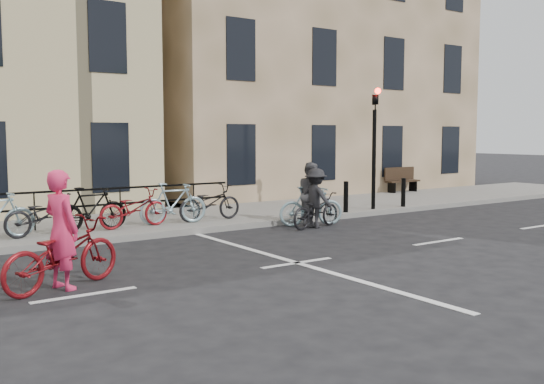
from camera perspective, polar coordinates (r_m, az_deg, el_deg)
ground at (r=11.46m, az=2.37°, el=-6.71°), size 120.00×120.00×0.00m
sidewalk at (r=15.36m, az=-24.01°, el=-3.78°), size 46.00×4.00×0.15m
building_east at (r=27.27m, az=0.98°, el=13.32°), size 14.00×10.00×12.00m
traffic_light at (r=18.55m, az=9.63°, el=5.50°), size 0.18×0.30×3.90m
bollard_east at (r=17.76m, az=6.97°, el=-0.45°), size 0.14×0.14×0.90m
bollard_west at (r=19.43m, az=12.26°, el=-0.03°), size 0.14×0.14×0.90m
bench at (r=24.42m, az=12.05°, el=1.24°), size 1.60×0.41×0.97m
parked_bikes at (r=14.50m, az=-20.66°, el=-1.91°), size 10.40×1.23×1.05m
cyclist_pink at (r=10.02m, az=-19.17°, el=-4.99°), size 2.23×1.45×1.87m
cyclist_grey at (r=15.96m, az=3.70°, el=-0.78°), size 1.82×1.03×1.69m
cyclist_dark at (r=15.68m, az=4.15°, el=-1.18°), size 1.82×1.09×1.54m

